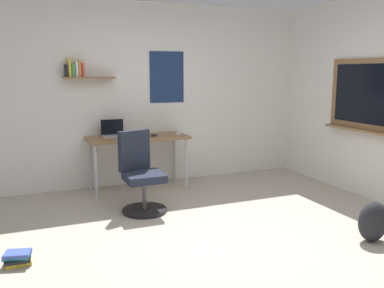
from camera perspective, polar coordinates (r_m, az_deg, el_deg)
ground_plane at (r=4.11m, az=3.99°, el=-13.43°), size 5.20×5.20×0.00m
wall_back at (r=6.06m, az=-6.30°, el=6.86°), size 5.00×0.30×2.60m
desk at (r=5.70m, az=-7.53°, el=0.24°), size 1.36×0.61×0.75m
office_chair at (r=4.87m, az=-7.09°, el=-4.61°), size 0.52×0.54×0.95m
laptop at (r=5.75m, az=-10.89°, el=1.60°), size 0.31×0.21×0.23m
keyboard at (r=5.60m, az=-8.02°, el=0.99°), size 0.37×0.13×0.02m
computer_mouse at (r=5.67m, az=-5.28°, el=1.24°), size 0.10×0.06×0.03m
coffee_mug at (r=5.83m, az=-1.95°, el=1.80°), size 0.08×0.08×0.09m
backpack at (r=4.41m, az=23.85°, el=-9.83°), size 0.32×0.22×0.40m
book_stack_on_floor at (r=3.94m, az=-23.05°, el=-14.36°), size 0.25×0.22×0.12m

